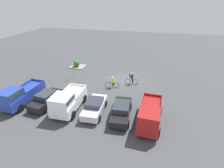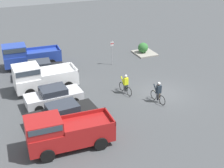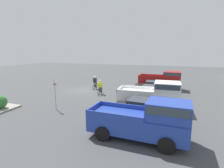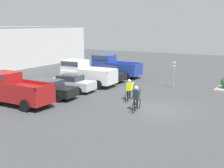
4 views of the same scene
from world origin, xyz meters
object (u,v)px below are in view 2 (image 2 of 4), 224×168
Objects in this scene: pickup_truck_1 at (40,77)px; shrub at (143,48)px; sedan_0 at (63,114)px; cyclist_1 at (158,92)px; fire_lane_sign at (112,50)px; sedan_2 at (40,69)px; pickup_truck_2 at (27,55)px; sedan_1 at (54,96)px; cyclist_0 at (126,84)px; pickup_truck_0 at (64,132)px.

pickup_truck_1 is 12.85m from shrub.
sedan_0 is 7.57m from cyclist_1.
fire_lane_sign is (8.50, 0.29, 0.68)m from cyclist_1.
sedan_0 is 1.06× the size of sedan_2.
sedan_0 is 0.86× the size of pickup_truck_2.
fire_lane_sign is (3.00, -7.66, 0.30)m from pickup_truck_1.
cyclist_0 is at bearing -93.78° from sedan_1.
cyclist_1 is (2.87, -8.21, -0.35)m from pickup_truck_0.
cyclist_1 is at bearing -89.39° from sedan_0.
pickup_truck_1 is at bearing 110.94° from shrub.
pickup_truck_0 is at bearing 167.16° from sedan_0.
fire_lane_sign is at bearing -68.63° from pickup_truck_1.
pickup_truck_1 is (5.59, 0.38, 0.47)m from sedan_0.
cyclist_1 reaches higher than sedan_1.
cyclist_0 is (-0.39, -5.85, 0.08)m from sedan_1.
pickup_truck_0 is at bearing 109.25° from cyclist_1.
cyclist_0 is 2.88m from cyclist_1.
pickup_truck_2 is (14.01, -0.07, 0.02)m from pickup_truck_0.
pickup_truck_2 reaches higher than cyclist_0.
sedan_0 is 2.52× the size of cyclist_0.
shrub is at bearing -21.81° from cyclist_1.
shrub is (1.77, -11.54, -0.05)m from sedan_2.
pickup_truck_0 is 1.20× the size of sedan_1.
pickup_truck_1 is 8.23m from fire_lane_sign.
sedan_1 is 1.74× the size of fire_lane_sign.
pickup_truck_2 is at bearing 36.15° from cyclist_1.
shrub is (7.37, -11.59, -0.03)m from sedan_1.
sedan_2 is 11.67m from shrub.
pickup_truck_1 is at bearing 55.31° from cyclist_1.
cyclist_1 is 1.64× the size of shrub.
fire_lane_sign reaches higher than sedan_0.
shrub is at bearing -36.45° from cyclist_0.
pickup_truck_0 is 14.01m from pickup_truck_2.
cyclist_0 is (5.20, -6.51, -0.37)m from pickup_truck_0.
pickup_truck_1 is 2.86× the size of cyclist_1.
pickup_truck_2 is at bearing -0.29° from pickup_truck_0.
pickup_truck_0 is 17.84m from shrub.
sedan_0 is 2.80m from sedan_1.
sedan_0 is at bearing -177.12° from pickup_truck_2.
sedan_0 reaches higher than sedan_1.
cyclist_1 is 0.72× the size of fire_lane_sign.
sedan_1 is at bearing -0.54° from sedan_0.
cyclist_0 is at bearing -135.87° from sedan_2.
sedan_2 is 11.20m from cyclist_1.
cyclist_1 is at bearing -178.06° from fire_lane_sign.
pickup_truck_1 reaches higher than pickup_truck_2.
pickup_truck_0 is 8.70m from cyclist_1.
sedan_2 reaches higher than sedan_1.
fire_lane_sign is at bearing 1.94° from cyclist_1.
sedan_1 is at bearing 179.52° from sedan_2.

